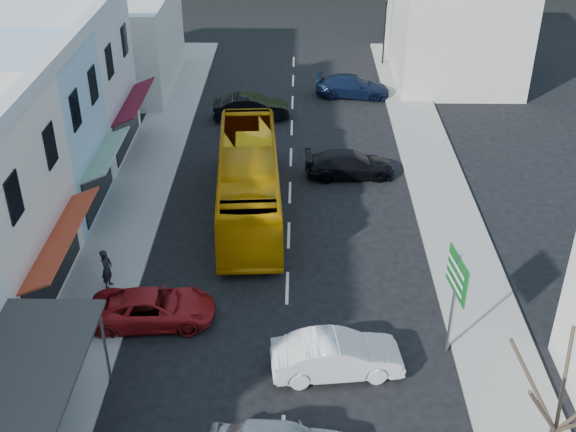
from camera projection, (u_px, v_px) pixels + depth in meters
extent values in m
plane|color=black|center=(285.00, 355.00, 25.78)|extent=(120.00, 120.00, 0.00)
cube|color=gray|center=(133.00, 210.00, 34.43)|extent=(3.00, 52.00, 0.15)
cube|color=gray|center=(447.00, 213.00, 34.22)|extent=(3.00, 52.00, 0.15)
cube|color=#A1351D|center=(62.00, 236.00, 26.91)|extent=(1.30, 6.80, 0.08)
cube|color=#9BB8C5|center=(12.00, 134.00, 32.49)|extent=(7.00, 6.00, 8.00)
cube|color=#195926|center=(106.00, 154.00, 32.92)|extent=(1.30, 5.10, 0.08)
cube|color=silver|center=(55.00, 83.00, 38.08)|extent=(7.00, 7.00, 8.00)
cube|color=#5B0F1E|center=(134.00, 101.00, 38.50)|extent=(1.30, 5.95, 0.08)
cube|color=#B7B2A8|center=(112.00, 42.00, 47.60)|extent=(8.00, 10.00, 6.00)
cube|color=#B7B2A8|center=(453.00, 23.00, 49.61)|extent=(8.00, 12.00, 7.00)
imported|color=orange|center=(249.00, 182.00, 33.76)|extent=(3.29, 11.74, 3.10)
imported|color=silver|center=(337.00, 356.00, 24.66)|extent=(4.58, 2.30, 1.40)
imported|color=maroon|center=(153.00, 307.00, 27.03)|extent=(4.74, 2.28, 1.40)
imported|color=black|center=(350.00, 164.00, 37.28)|extent=(4.61, 2.13, 1.40)
imported|color=black|center=(251.00, 108.00, 43.74)|extent=(4.57, 2.27, 1.40)
imported|color=black|center=(352.00, 86.00, 46.95)|extent=(4.67, 2.31, 1.40)
imported|color=black|center=(107.00, 269.00, 28.63)|extent=(0.48, 0.65, 1.70)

